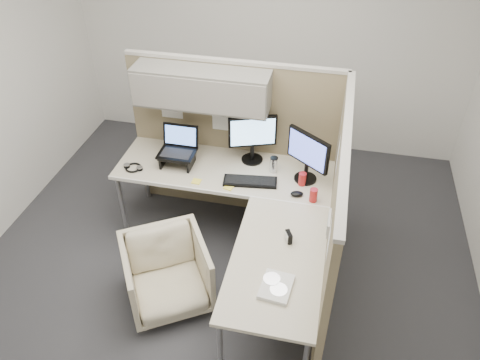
% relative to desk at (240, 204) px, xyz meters
% --- Properties ---
extents(ground, '(4.50, 4.50, 0.00)m').
position_rel_desk_xyz_m(ground, '(-0.12, -0.13, -0.69)').
color(ground, '#2E2E32').
rests_on(ground, ground).
extents(partition_back, '(2.00, 0.36, 1.63)m').
position_rel_desk_xyz_m(partition_back, '(-0.34, 0.70, 0.41)').
color(partition_back, '#847556').
rests_on(partition_back, ground).
extents(partition_right, '(0.07, 2.03, 1.63)m').
position_rel_desk_xyz_m(partition_right, '(0.78, -0.19, 0.13)').
color(partition_right, '#847556').
rests_on(partition_right, ground).
extents(desk, '(2.00, 1.98, 0.73)m').
position_rel_desk_xyz_m(desk, '(0.00, 0.00, 0.00)').
color(desk, beige).
rests_on(desk, ground).
extents(office_chair, '(0.88, 0.87, 0.67)m').
position_rel_desk_xyz_m(office_chair, '(-0.49, -0.55, -0.35)').
color(office_chair, beige).
rests_on(office_chair, ground).
extents(monitor_left, '(0.43, 0.20, 0.47)m').
position_rel_desk_xyz_m(monitor_left, '(-0.01, 0.60, 0.32)').
color(monitor_left, black).
rests_on(monitor_left, desk).
extents(monitor_right, '(0.37, 0.29, 0.47)m').
position_rel_desk_xyz_m(monitor_right, '(0.50, 0.41, 0.32)').
color(monitor_right, black).
rests_on(monitor_right, desk).
extents(laptop_station, '(0.33, 0.29, 0.35)m').
position_rel_desk_xyz_m(laptop_station, '(-0.67, 0.41, 0.18)').
color(laptop_station, black).
rests_on(laptop_station, desk).
extents(keyboard, '(0.49, 0.21, 0.02)m').
position_rel_desk_xyz_m(keyboard, '(0.04, 0.26, 0.05)').
color(keyboard, black).
rests_on(keyboard, desk).
extents(mouse, '(0.12, 0.09, 0.04)m').
position_rel_desk_xyz_m(mouse, '(0.46, 0.17, 0.06)').
color(mouse, black).
rests_on(mouse, desk).
extents(travel_mug, '(0.07, 0.07, 0.15)m').
position_rel_desk_xyz_m(travel_mug, '(0.21, 0.47, 0.12)').
color(travel_mug, silver).
rests_on(travel_mug, desk).
extents(soda_can_green, '(0.07, 0.07, 0.12)m').
position_rel_desk_xyz_m(soda_can_green, '(0.60, 0.13, 0.10)').
color(soda_can_green, '#B21E1E').
rests_on(soda_can_green, desk).
extents(soda_can_silver, '(0.07, 0.07, 0.12)m').
position_rel_desk_xyz_m(soda_can_silver, '(0.48, 0.33, 0.10)').
color(soda_can_silver, '#B21E1E').
rests_on(soda_can_silver, desk).
extents(sticky_note_a, '(0.08, 0.08, 0.01)m').
position_rel_desk_xyz_m(sticky_note_a, '(-0.43, 0.17, 0.05)').
color(sticky_note_a, yellow).
rests_on(sticky_note_a, desk).
extents(sticky_note_b, '(0.09, 0.09, 0.01)m').
position_rel_desk_xyz_m(sticky_note_b, '(-0.13, 0.15, 0.05)').
color(sticky_note_b, yellow).
rests_on(sticky_note_b, desk).
extents(headphones, '(0.19, 0.16, 0.03)m').
position_rel_desk_xyz_m(headphones, '(-1.05, 0.23, 0.06)').
color(headphones, black).
rests_on(headphones, desk).
extents(paper_stack, '(0.23, 0.28, 0.03)m').
position_rel_desk_xyz_m(paper_stack, '(0.45, -0.85, 0.06)').
color(paper_stack, white).
rests_on(paper_stack, desk).
extents(desk_clock, '(0.07, 0.09, 0.09)m').
position_rel_desk_xyz_m(desk_clock, '(0.46, -0.38, 0.09)').
color(desk_clock, black).
rests_on(desk_clock, desk).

